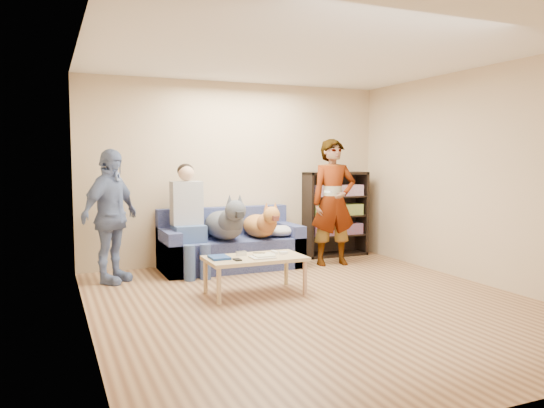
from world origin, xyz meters
name	(u,v)px	position (x,y,z in m)	size (l,w,h in m)	color
ground	(317,304)	(0.00, 0.00, 0.00)	(5.00, 5.00, 0.00)	brown
ceiling	(319,50)	(0.00, 0.00, 2.60)	(5.00, 5.00, 0.00)	white
wall_back	(237,173)	(0.00, 2.50, 1.30)	(4.50, 4.50, 0.00)	tan
wall_front	(518,195)	(0.00, -2.50, 1.30)	(4.50, 4.50, 0.00)	tan
wall_left	(86,184)	(-2.25, 0.00, 1.30)	(5.00, 5.00, 0.00)	tan
wall_right	(485,176)	(2.25, 0.00, 1.30)	(5.00, 5.00, 0.00)	tan
blanket	(281,231)	(0.43, 1.90, 0.50)	(0.43, 0.37, 0.15)	#B7B7BC
person_standing_right	(333,202)	(1.17, 1.73, 0.89)	(0.65, 0.43, 1.78)	gray
person_standing_left	(110,216)	(-1.86, 1.83, 0.81)	(0.95, 0.40, 1.63)	#697DA9
held_controller	(328,192)	(0.97, 1.53, 1.06)	(0.04, 0.12, 0.03)	silver
notebook_blue	(219,257)	(-0.85, 0.69, 0.43)	(0.20, 0.26, 0.03)	navy
papers	(262,257)	(-0.40, 0.54, 0.43)	(0.26, 0.20, 0.01)	silver
magazine	(264,255)	(-0.37, 0.56, 0.44)	(0.22, 0.17, 0.01)	beige
camera_silver	(241,253)	(-0.57, 0.76, 0.45)	(0.11, 0.06, 0.05)	silver
controller_a	(274,252)	(-0.17, 0.74, 0.43)	(0.04, 0.13, 0.03)	white
controller_b	(284,253)	(-0.09, 0.66, 0.43)	(0.09, 0.06, 0.03)	white
headphone_cup_a	(272,255)	(-0.25, 0.62, 0.43)	(0.07, 0.07, 0.02)	white
headphone_cup_b	(269,254)	(-0.25, 0.70, 0.43)	(0.07, 0.07, 0.02)	silver
pen_orange	(259,259)	(-0.47, 0.48, 0.42)	(0.01, 0.01, 0.14)	#C7571C
pen_black	(259,253)	(-0.33, 0.82, 0.42)	(0.01, 0.01, 0.14)	black
wallet	(237,260)	(-0.70, 0.52, 0.43)	(0.07, 0.12, 0.01)	black
sofa	(230,248)	(-0.25, 2.10, 0.28)	(1.90, 0.85, 0.82)	#515B93
person_seated	(189,215)	(-0.86, 1.97, 0.77)	(0.40, 0.73, 1.47)	#425493
dog_gray	(226,223)	(-0.38, 1.88, 0.65)	(0.44, 1.26, 0.64)	#52555D
dog_tan	(261,224)	(0.13, 1.88, 0.61)	(0.36, 1.14, 0.52)	#BA6A38
coffee_table	(255,261)	(-0.45, 0.64, 0.37)	(1.10, 0.60, 0.42)	#D4BA82
bookshelf	(335,212)	(1.55, 2.33, 0.68)	(1.00, 0.34, 1.30)	black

